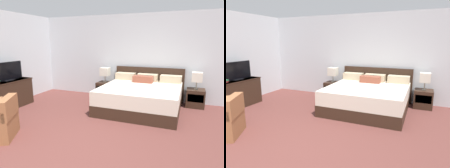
# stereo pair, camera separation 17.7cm
# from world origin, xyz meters

# --- Properties ---
(ground_plane) EXTENTS (10.92, 10.92, 0.00)m
(ground_plane) POSITION_xyz_m (0.00, 0.00, 0.00)
(ground_plane) COLOR brown
(wall_back) EXTENTS (7.36, 0.06, 2.56)m
(wall_back) POSITION_xyz_m (0.00, 3.67, 1.28)
(wall_back) COLOR silver
(wall_back) RESTS_ON ground
(wall_left) EXTENTS (0.06, 5.44, 2.56)m
(wall_left) POSITION_xyz_m (-3.11, 1.52, 1.28)
(wall_left) COLOR silver
(wall_left) RESTS_ON ground
(bed) EXTENTS (2.04, 2.01, 0.99)m
(bed) POSITION_xyz_m (0.53, 2.64, 0.33)
(bed) COLOR #332116
(bed) RESTS_ON ground
(nightstand_left) EXTENTS (0.47, 0.46, 0.49)m
(nightstand_left) POSITION_xyz_m (-0.80, 3.35, 0.24)
(nightstand_left) COLOR #332116
(nightstand_left) RESTS_ON ground
(nightstand_right) EXTENTS (0.47, 0.46, 0.49)m
(nightstand_right) POSITION_xyz_m (1.86, 3.35, 0.24)
(nightstand_right) COLOR #332116
(nightstand_right) RESTS_ON ground
(table_lamp_left) EXTENTS (0.26, 0.26, 0.46)m
(table_lamp_left) POSITION_xyz_m (-0.80, 3.35, 0.82)
(table_lamp_left) COLOR gray
(table_lamp_left) RESTS_ON nightstand_left
(table_lamp_right) EXTENTS (0.26, 0.26, 0.46)m
(table_lamp_right) POSITION_xyz_m (1.86, 3.35, 0.82)
(table_lamp_right) COLOR gray
(table_lamp_right) RESTS_ON nightstand_right
(dresser) EXTENTS (0.53, 1.22, 0.73)m
(dresser) POSITION_xyz_m (-2.79, 1.47, 0.38)
(dresser) COLOR #332116
(dresser) RESTS_ON ground
(tv) EXTENTS (0.18, 0.91, 0.49)m
(tv) POSITION_xyz_m (-2.79, 1.49, 0.97)
(tv) COLOR black
(tv) RESTS_ON dresser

